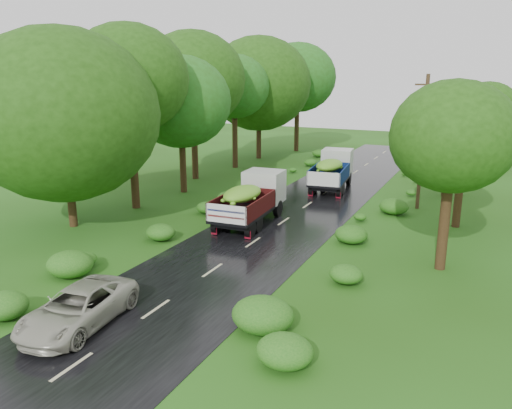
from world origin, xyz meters
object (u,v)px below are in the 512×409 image
Objects in this scene: car at (78,308)px; truck_far at (333,169)px; utility_pole at (423,141)px; truck_near at (252,197)px.

truck_far is at bearing 79.65° from car.
utility_pole reaches higher than truck_far.
truck_far is 7.52m from utility_pole.
truck_near is 0.98× the size of truck_far.
utility_pole is at bearing 62.09° from car.
utility_pole is at bearing -31.29° from truck_far.
truck_near reaches higher than car.
car is at bearing -100.72° from truck_far.
car is (-1.63, -23.18, -0.83)m from truck_far.
truck_far reaches higher than car.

